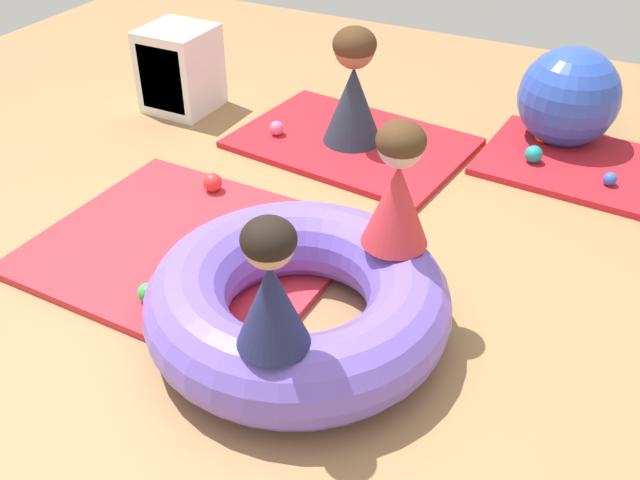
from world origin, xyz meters
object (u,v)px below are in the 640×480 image
adult_seated (353,88)px  play_ball_yellow (541,121)px  play_ball_pink (277,128)px  play_ball_teal (534,154)px  inflatable_cushion (298,301)px  play_ball_blue (610,179)px  child_in_navy (271,286)px  play_ball_green (148,293)px  play_ball_orange (543,135)px  exercise_ball_large (569,97)px  storage_cube (178,70)px  child_in_red (398,187)px  play_ball_red (213,182)px

adult_seated → play_ball_yellow: size_ratio=7.34×
play_ball_pink → play_ball_teal: size_ratio=0.89×
inflatable_cushion → play_ball_blue: bearing=61.6°
child_in_navy → play_ball_pink: size_ratio=5.59×
child_in_navy → play_ball_green: child_in_navy is taller
play_ball_blue → play_ball_pink: (-1.99, -0.31, 0.01)m
child_in_navy → play_ball_pink: child_in_navy is taller
play_ball_blue → play_ball_orange: size_ratio=0.80×
play_ball_yellow → exercise_ball_large: exercise_ball_large is taller
inflatable_cushion → play_ball_blue: (1.00, 1.84, -0.10)m
storage_cube → play_ball_orange: bearing=13.0°
play_ball_yellow → play_ball_pink: (-1.47, -0.86, -0.00)m
child_in_red → adult_seated: (-0.81, 1.34, -0.23)m
play_ball_red → exercise_ball_large: (1.59, 1.56, 0.21)m
inflatable_cushion → play_ball_pink: (-0.99, 1.53, -0.09)m
exercise_ball_large → play_ball_teal: bearing=-100.9°
inflatable_cushion → child_in_navy: bearing=-72.3°
adult_seated → play_ball_green: 1.88m
play_ball_pink → play_ball_orange: 1.67m
inflatable_cushion → storage_cube: 2.47m
play_ball_green → exercise_ball_large: size_ratio=0.15×
exercise_ball_large → play_ball_blue: bearing=-52.9°
play_ball_teal → exercise_ball_large: 0.47m
play_ball_green → play_ball_orange: 2.66m
play_ball_blue → exercise_ball_large: bearing=127.1°
play_ball_red → play_ball_pink: bearing=92.3°
play_ball_green → play_ball_pink: play_ball_pink is taller
adult_seated → play_ball_orange: adult_seated is taller
adult_seated → exercise_ball_large: (1.16, 0.65, -0.08)m
play_ball_green → play_ball_teal: bearing=59.5°
child_in_navy → exercise_ball_large: bearing=146.6°
exercise_ball_large → storage_cube: 2.55m
inflatable_cushion → child_in_navy: child_in_navy is taller
play_ball_yellow → play_ball_pink: 1.71m
play_ball_yellow → play_ball_teal: 0.48m
play_ball_green → play_ball_orange: size_ratio=0.94×
play_ball_red → play_ball_pink: play_ball_red is taller
play_ball_blue → child_in_navy: bearing=-110.8°
adult_seated → play_ball_red: 1.05m
play_ball_teal → play_ball_yellow: bearing=98.1°
child_in_red → exercise_ball_large: child_in_red is taller
play_ball_yellow → child_in_red: bearing=-95.6°
inflatable_cushion → adult_seated: 1.78m
play_ball_green → play_ball_pink: size_ratio=0.97×
play_ball_red → storage_cube: bearing=134.2°
child_in_navy → play_ball_yellow: 2.89m
play_ball_blue → storage_cube: bearing=-176.2°
play_ball_pink → adult_seated: bearing=18.2°
storage_cube → play_ball_teal: bearing=6.2°
play_ball_green → play_ball_yellow: (1.16, 2.56, 0.00)m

